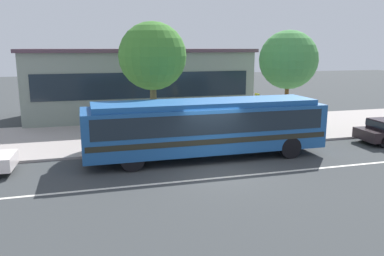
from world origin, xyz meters
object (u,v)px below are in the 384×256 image
Objects in this scene: pedestrian_waiting_near_sign at (237,124)px; street_tree_mid_block at (288,60)px; street_tree_near_stop at (152,56)px; transit_bus at (206,125)px; bus_stop_sign at (257,111)px.

street_tree_mid_block is at bearing 33.01° from pedestrian_waiting_near_sign.
street_tree_near_stop reaches higher than street_tree_mid_block.
transit_bus is 1.76× the size of street_tree_near_stop.
street_tree_near_stop is at bearing -176.70° from street_tree_mid_block.
transit_bus is 4.30× the size of bus_stop_sign.
street_tree_near_stop is (-5.10, 2.33, 2.81)m from bus_stop_sign.
street_tree_mid_block is (8.42, 0.49, -0.27)m from street_tree_near_stop.
street_tree_near_stop is (-3.94, 2.43, 3.43)m from pedestrian_waiting_near_sign.
pedestrian_waiting_near_sign is (2.26, 1.81, -0.42)m from transit_bus.
transit_bus is 3.92m from bus_stop_sign.
bus_stop_sign is 0.41× the size of street_tree_near_stop.
bus_stop_sign is 6.27m from street_tree_near_stop.
pedestrian_waiting_near_sign is 1.32m from bus_stop_sign.
transit_bus is at bearing -150.82° from bus_stop_sign.
bus_stop_sign reaches higher than pedestrian_waiting_near_sign.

